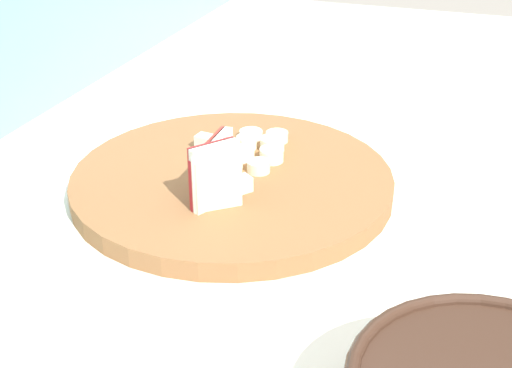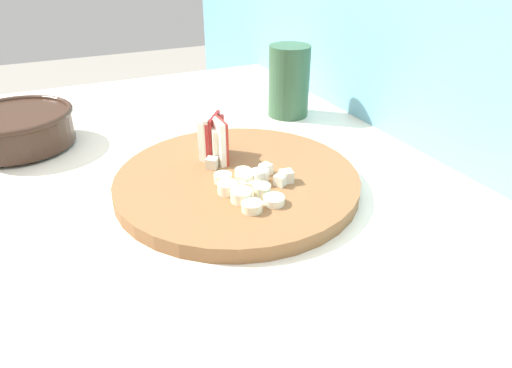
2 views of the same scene
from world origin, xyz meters
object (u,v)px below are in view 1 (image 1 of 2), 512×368
Objects in this scene: apple_dice_pile at (224,153)px; banana_slice_rows at (258,149)px; cutting_board at (232,181)px; apple_wedge_fan at (216,175)px.

apple_dice_pile is 1.00× the size of banana_slice_rows.
cutting_board is at bearing -145.06° from apple_dice_pile.
cutting_board is 3.21× the size of apple_dice_pile.
apple_dice_pile is at bearing 34.94° from cutting_board.
apple_wedge_fan is (-0.07, -0.01, 0.04)m from cutting_board.
apple_wedge_fan is 0.12m from banana_slice_rows.
apple_wedge_fan reaches higher than banana_slice_rows.
cutting_board is at bearing 7.64° from apple_wedge_fan.
banana_slice_rows is at bearing -1.10° from apple_wedge_fan.
apple_wedge_fan reaches higher than apple_dice_pile.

